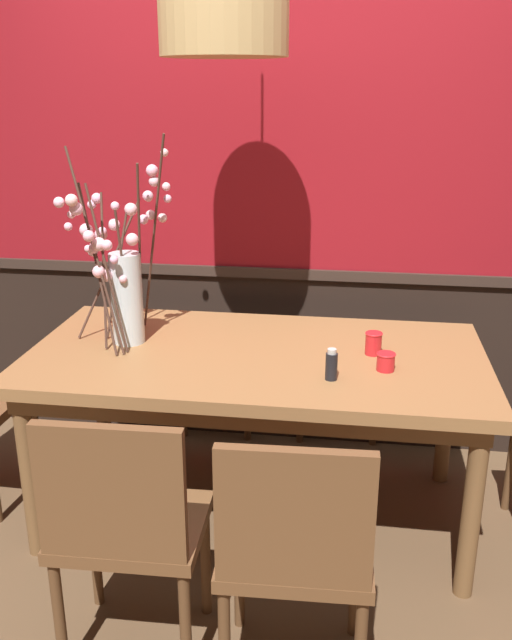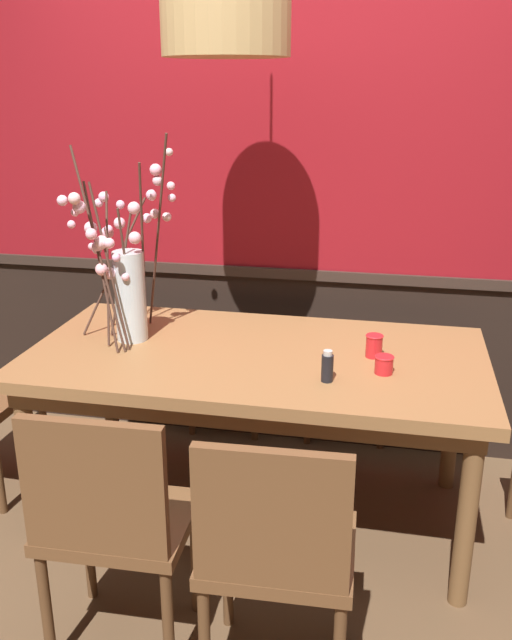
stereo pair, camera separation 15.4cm
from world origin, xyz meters
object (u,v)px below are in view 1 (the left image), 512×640
chair_near_side_right (295,547)px  candle_holder_nearer_center (386,361)px  chair_near_side_left (125,523)px  vase_with_blossoms (122,281)px  chair_far_side_left (223,327)px  candle_holder_nearer_edge (373,343)px  pendant_lamp (224,25)px  chair_far_side_right (338,334)px  condiment_bottle (331,365)px  dining_table (256,371)px

chair_near_side_right → candle_holder_nearer_center: bearing=71.1°
chair_near_side_left → chair_near_side_right: bearing=-3.7°
vase_with_blossoms → chair_far_side_left: bearing=74.0°
candle_holder_nearer_edge → pendant_lamp: 1.33m
chair_far_side_right → chair_near_side_right: 1.82m
chair_near_side_left → candle_holder_nearer_center: 1.13m
chair_near_side_right → candle_holder_nearer_edge: size_ratio=9.75×
chair_near_side_left → candle_holder_nearer_center: bearing=43.4°
vase_with_blossoms → chair_near_side_left: bearing=-72.6°
chair_near_side_right → pendant_lamp: (-0.38, 1.00, 1.48)m
chair_far_side_left → condiment_bottle: (0.63, -1.13, 0.28)m
chair_far_side_left → chair_near_side_left: (0.04, -1.77, -0.01)m
chair_far_side_right → pendant_lamp: pendant_lamp is taller
chair_near_side_left → candle_holder_nearer_center: chair_near_side_left is taller
chair_far_side_right → candle_holder_nearer_edge: chair_far_side_right is taller
chair_far_side_right → pendant_lamp: (-0.44, -0.82, 1.47)m
dining_table → chair_far_side_right: size_ratio=2.03×
chair_far_side_left → chair_near_side_left: size_ratio=1.07×
vase_with_blossoms → candle_holder_nearer_center: vase_with_blossoms is taller
dining_table → condiment_bottle: condiment_bottle is taller
dining_table → chair_far_side_right: 0.98m
chair_far_side_left → condiment_bottle: 1.33m
candle_holder_nearer_center → condiment_bottle: (-0.20, -0.12, 0.02)m
condiment_bottle → pendant_lamp: 1.30m
chair_near_side_right → chair_near_side_left: size_ratio=0.99×
chair_near_side_left → chair_far_side_right: bearing=71.7°
chair_far_side_right → condiment_bottle: chair_far_side_right is taller
vase_with_blossoms → candle_holder_nearer_edge: (1.03, 0.00, -0.22)m
chair_far_side_left → condiment_bottle: size_ratio=8.07×
dining_table → chair_near_side_right: chair_near_side_right is taller
condiment_bottle → chair_far_side_left: bearing=119.1°
chair_near_side_right → candle_holder_nearer_center: (0.27, 0.78, 0.28)m
chair_far_side_right → chair_far_side_left: (-0.63, -0.01, 0.01)m
chair_near_side_left → dining_table: bearing=72.1°
chair_far_side_left → candle_holder_nearer_edge: chair_far_side_left is taller
chair_near_side_right → candle_holder_nearer_center: size_ratio=12.19×
chair_near_side_right → dining_table: bearing=105.3°
chair_near_side_right → chair_far_side_left: bearing=107.4°
dining_table → chair_far_side_right: (0.31, 0.92, -0.15)m
dining_table → pendant_lamp: pendant_lamp is taller
candle_holder_nearer_center → pendant_lamp: bearing=162.0°
candle_holder_nearer_edge → pendant_lamp: (-0.60, 0.05, 1.19)m
chair_far_side_right → pendant_lamp: bearing=-118.4°
candle_holder_nearer_center → chair_far_side_left: bearing=129.3°
chair_far_side_right → chair_near_side_left: (-0.59, -1.78, -0.00)m
vase_with_blossoms → condiment_bottle: vase_with_blossoms is taller
chair_far_side_right → vase_with_blossoms: (-0.87, -0.87, 0.50)m
chair_near_side_left → pendant_lamp: size_ratio=1.04×
dining_table → vase_with_blossoms: bearing=175.5°
chair_far_side_left → vase_with_blossoms: size_ratio=1.14×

